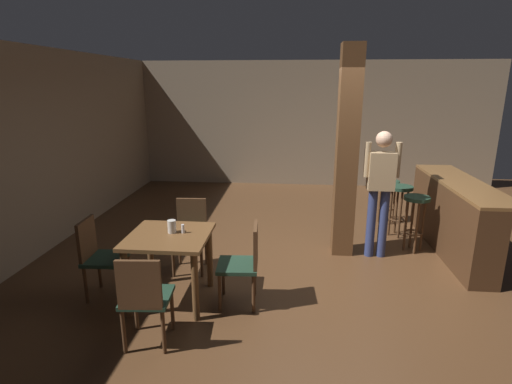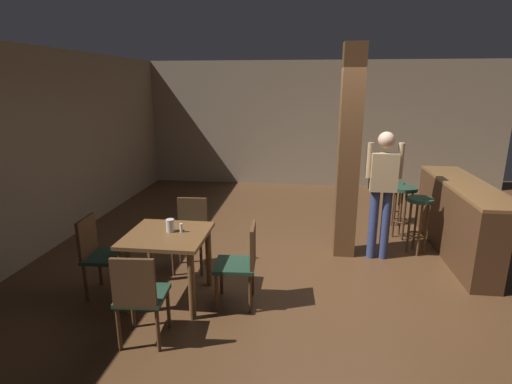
{
  "view_description": "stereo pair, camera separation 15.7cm",
  "coord_description": "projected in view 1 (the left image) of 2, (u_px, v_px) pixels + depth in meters",
  "views": [
    {
      "loc": [
        -0.52,
        -4.75,
        2.31
      ],
      "look_at": [
        -0.95,
        -0.07,
        1.02
      ],
      "focal_mm": 28.0,
      "sensor_mm": 36.0,
      "label": 1
    },
    {
      "loc": [
        -0.36,
        -4.74,
        2.31
      ],
      "look_at": [
        -0.95,
        -0.07,
        1.02
      ],
      "focal_mm": 28.0,
      "sensor_mm": 36.0,
      "label": 2
    }
  ],
  "objects": [
    {
      "name": "chair_north",
      "position": [
        190.0,
        231.0,
        5.04
      ],
      "size": [
        0.44,
        0.44,
        0.89
      ],
      "color": "#1E3828",
      "rests_on": "ground_plane"
    },
    {
      "name": "bar_stool_mid",
      "position": [
        400.0,
        198.0,
        6.11
      ],
      "size": [
        0.37,
        0.37,
        0.8
      ],
      "color": "#1E3828",
      "rests_on": "ground_plane"
    },
    {
      "name": "wall_back",
      "position": [
        316.0,
        124.0,
        9.08
      ],
      "size": [
        8.0,
        0.1,
        2.8
      ],
      "primitive_type": "cube",
      "color": "gray",
      "rests_on": "ground_plane"
    },
    {
      "name": "bar_stool_far",
      "position": [
        388.0,
        191.0,
        6.72
      ],
      "size": [
        0.36,
        0.36,
        0.73
      ],
      "color": "#1E3828",
      "rests_on": "ground_plane"
    },
    {
      "name": "standing_person",
      "position": [
        380.0,
        186.0,
        5.27
      ],
      "size": [
        0.47,
        0.21,
        1.72
      ],
      "color": "tan",
      "rests_on": "ground_plane"
    },
    {
      "name": "bar_stool_near",
      "position": [
        416.0,
        210.0,
        5.55
      ],
      "size": [
        0.35,
        0.35,
        0.8
      ],
      "color": "#1E3828",
      "rests_on": "ground_plane"
    },
    {
      "name": "salt_shaker",
      "position": [
        183.0,
        229.0,
        4.23
      ],
      "size": [
        0.03,
        0.03,
        0.1
      ],
      "primitive_type": "cylinder",
      "color": "silver",
      "rests_on": "dining_table"
    },
    {
      "name": "chair_east",
      "position": [
        245.0,
        260.0,
        4.2
      ],
      "size": [
        0.44,
        0.44,
        0.89
      ],
      "color": "#1E3828",
      "rests_on": "ground_plane"
    },
    {
      "name": "dining_table",
      "position": [
        170.0,
        248.0,
        4.24
      ],
      "size": [
        0.85,
        0.85,
        0.77
      ],
      "color": "brown",
      "rests_on": "ground_plane"
    },
    {
      "name": "napkin_cup",
      "position": [
        172.0,
        226.0,
        4.24
      ],
      "size": [
        0.09,
        0.09,
        0.14
      ],
      "primitive_type": "cylinder",
      "color": "beige",
      "rests_on": "dining_table"
    },
    {
      "name": "chair_west",
      "position": [
        99.0,
        254.0,
        4.36
      ],
      "size": [
        0.44,
        0.44,
        0.89
      ],
      "color": "#1E3828",
      "rests_on": "ground_plane"
    },
    {
      "name": "bar_counter",
      "position": [
        451.0,
        216.0,
        5.57
      ],
      "size": [
        0.56,
        2.38,
        1.01
      ],
      "color": "brown",
      "rests_on": "ground_plane"
    },
    {
      "name": "ground_plane",
      "position": [
        330.0,
        269.0,
        5.13
      ],
      "size": [
        10.8,
        10.8,
        0.0
      ],
      "primitive_type": "plane",
      "color": "#4C301C"
    },
    {
      "name": "wall_left",
      "position": [
        20.0,
        157.0,
        5.11
      ],
      "size": [
        0.1,
        9.0,
        2.8
      ],
      "primitive_type": "cube",
      "color": "gray",
      "rests_on": "ground_plane"
    },
    {
      "name": "chair_south",
      "position": [
        144.0,
        296.0,
        3.5
      ],
      "size": [
        0.45,
        0.45,
        0.89
      ],
      "color": "#1E3828",
      "rests_on": "ground_plane"
    },
    {
      "name": "pillar",
      "position": [
        347.0,
        154.0,
        5.29
      ],
      "size": [
        0.28,
        0.28,
        2.8
      ],
      "primitive_type": "cube",
      "color": "brown",
      "rests_on": "ground_plane"
    }
  ]
}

